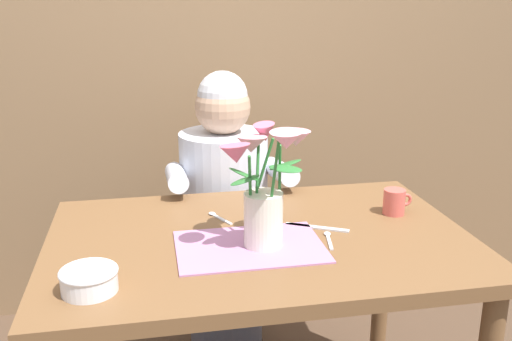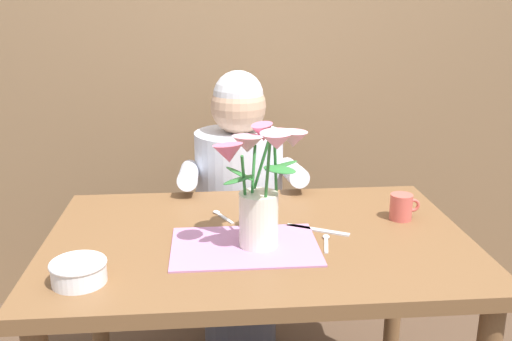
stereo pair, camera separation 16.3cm
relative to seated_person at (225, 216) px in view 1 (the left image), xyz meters
The scene contains 10 objects.
wood_panel_backdrop 0.81m from the seated_person, 87.50° to the left, with size 4.00×0.10×2.50m, color brown.
dining_table 0.62m from the seated_person, 88.24° to the right, with size 1.20×0.80×0.74m.
seated_person is the anchor object (origin of this frame).
striped_placemat 0.71m from the seated_person, 91.99° to the right, with size 0.40×0.28×0.01m, color #B275A3.
flower_vase 0.78m from the seated_person, 88.72° to the right, with size 0.28×0.28×0.35m.
ceramic_bowl 0.98m from the seated_person, 116.72° to the right, with size 0.14×0.14×0.06m.
dinner_knife 0.65m from the seated_person, 71.82° to the right, with size 0.19×0.02×0.01m, color silver.
tea_cup 0.74m from the seated_person, 48.41° to the right, with size 0.09×0.07×0.08m.
spoon_0 0.49m from the seated_person, 100.63° to the right, with size 0.07×0.11×0.01m.
spoon_1 0.73m from the seated_person, 73.10° to the right, with size 0.04×0.12×0.01m.
Camera 1 is at (-0.30, -1.48, 1.40)m, focal length 40.16 mm.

